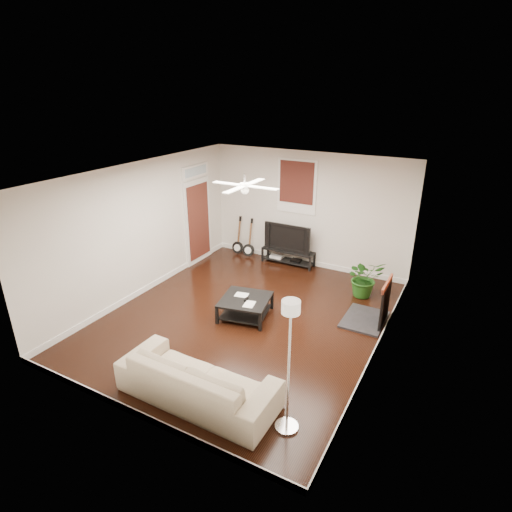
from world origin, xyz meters
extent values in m
cube|color=black|center=(0.00, 0.00, 0.00)|extent=(5.00, 6.00, 0.01)
cube|color=white|center=(0.00, 0.00, 2.80)|extent=(5.00, 6.00, 0.01)
cube|color=silver|center=(0.00, 3.00, 1.40)|extent=(5.00, 0.01, 2.80)
cube|color=silver|center=(0.00, -3.00, 1.40)|extent=(5.00, 0.01, 2.80)
cube|color=silver|center=(-2.50, 0.00, 1.40)|extent=(0.01, 6.00, 2.80)
cube|color=silver|center=(2.50, 0.00, 1.40)|extent=(0.01, 6.00, 2.80)
cube|color=#AF4F38|center=(2.49, 1.00, 1.40)|extent=(0.02, 2.20, 2.80)
cube|color=black|center=(2.20, 1.00, 0.46)|extent=(0.80, 1.10, 0.92)
cube|color=#36110E|center=(-0.30, 2.97, 1.95)|extent=(1.00, 0.06, 1.30)
cube|color=white|center=(-2.46, 1.90, 1.25)|extent=(0.08, 1.00, 2.50)
cube|color=black|center=(-0.38, 2.78, 0.19)|extent=(1.34, 0.36, 0.37)
imported|color=black|center=(-0.38, 2.80, 0.72)|extent=(1.20, 0.16, 0.69)
cube|color=black|center=(-0.04, 0.05, 0.19)|extent=(1.07, 1.07, 0.38)
imported|color=tan|center=(0.53, -2.29, 0.34)|extent=(2.35, 0.94, 0.68)
imported|color=#1E5518|center=(1.75, 2.00, 0.42)|extent=(1.00, 0.98, 0.84)
camera|label=1|loc=(3.55, -6.09, 4.20)|focal=29.26mm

